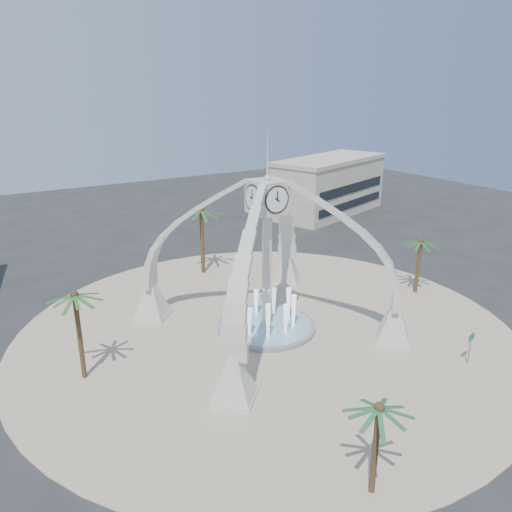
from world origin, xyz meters
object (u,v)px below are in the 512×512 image
clock_tower (267,254)px  palm_south (379,409)px  fountain (266,326)px  palm_west (74,296)px  palm_north (201,211)px  street_sign (471,341)px  palm_east (421,242)px

clock_tower → palm_south: size_ratio=3.26×
fountain → palm_west: size_ratio=1.17×
fountain → clock_tower: bearing=-90.0°
palm_north → street_sign: bearing=-73.7°
fountain → palm_west: 15.59m
palm_west → palm_north: bearing=41.1°
clock_tower → street_sign: 16.02m
fountain → palm_east: 17.13m
clock_tower → street_sign: bearing=-52.8°
clock_tower → fountain: 6.20m
palm_north → palm_south: (-6.60, -31.71, -1.97)m
palm_north → palm_east: bearing=-46.5°
palm_west → clock_tower: bearing=-2.3°
palm_north → street_sign: palm_north is taller
palm_south → street_sign: bearing=19.3°
palm_east → street_sign: bearing=-123.0°
fountain → palm_east: (16.38, -1.26, 4.84)m
clock_tower → palm_east: (16.38, -1.26, -1.36)m
clock_tower → street_sign: clock_tower is taller
clock_tower → palm_south: clock_tower is taller
fountain → street_sign: 15.40m
clock_tower → fountain: clock_tower is taller
palm_west → palm_south: (9.32, -17.83, -1.25)m
clock_tower → palm_east: clock_tower is taller
clock_tower → street_sign: size_ratio=7.07×
clock_tower → fountain: (0.00, 0.00, -6.20)m
fountain → palm_north: size_ratio=1.04×
clock_tower → palm_east: bearing=-4.4°
palm_east → street_sign: 13.46m
palm_west → palm_south: 20.16m
palm_east → palm_west: 30.93m
fountain → palm_west: bearing=177.7°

